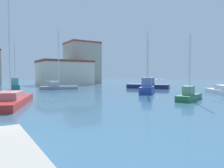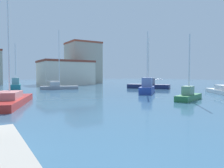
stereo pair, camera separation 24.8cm
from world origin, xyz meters
name	(u,v)px [view 1 (the left image)]	position (x,y,z in m)	size (l,w,h in m)	color
water	(86,91)	(15.00, 20.00, 0.00)	(160.00, 160.00, 0.00)	#38607F
sailboat_navy_far_left	(148,85)	(27.43, 20.34, 0.62)	(6.10, 7.36, 9.08)	#19234C
sailboat_green_inner_mooring	(189,95)	(18.87, 5.24, 0.49)	(4.62, 2.69, 6.37)	#28703D
sailboat_red_outer_mooring	(10,99)	(3.84, 10.91, 0.48)	(4.97, 8.53, 12.81)	#B22823
sailboat_blue_far_right	(147,88)	(20.47, 12.94, 0.76)	(4.52, 4.26, 8.07)	#233D93
sailboat_grey_center_channel	(58,86)	(13.04, 26.75, 0.49)	(6.42, 3.54, 9.90)	gray
sailboat_teal_mid_harbor	(15,86)	(6.76, 29.00, 0.68)	(2.20, 5.23, 7.50)	#1E707A
motorboat_white_behind_lamppost	(220,90)	(28.42, 7.67, 0.40)	(4.87, 5.74, 1.13)	white
warehouse_block	(64,73)	(20.05, 42.84, 2.98)	(12.32, 9.66, 5.93)	beige
waterfront_apartments	(82,63)	(27.57, 48.69, 5.93)	(8.71, 8.50, 11.84)	#B2A893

